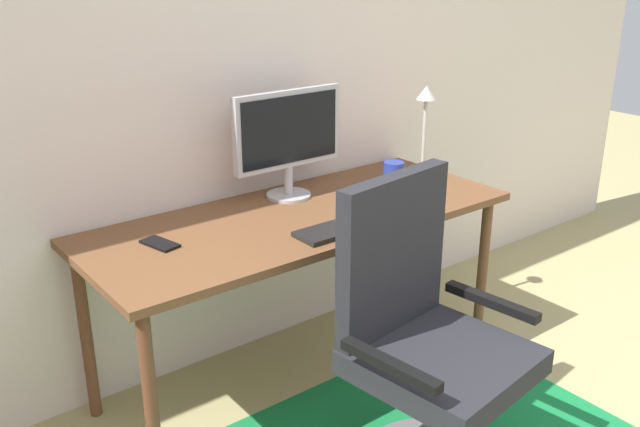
% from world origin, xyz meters
% --- Properties ---
extents(wall_back, '(6.00, 0.10, 2.60)m').
position_xyz_m(wall_back, '(0.00, 2.20, 1.30)').
color(wall_back, silver).
rests_on(wall_back, ground).
extents(desk, '(1.66, 0.67, 0.71)m').
position_xyz_m(desk, '(0.27, 1.80, 0.65)').
color(desk, brown).
rests_on(desk, ground).
extents(monitor, '(0.49, 0.18, 0.43)m').
position_xyz_m(monitor, '(0.35, 1.99, 0.97)').
color(monitor, '#B2B2B7').
rests_on(monitor, desk).
extents(keyboard, '(0.43, 0.13, 0.02)m').
position_xyz_m(keyboard, '(0.32, 1.57, 0.72)').
color(keyboard, black).
rests_on(keyboard, desk).
extents(computer_mouse, '(0.06, 0.10, 0.03)m').
position_xyz_m(computer_mouse, '(0.62, 1.59, 0.73)').
color(computer_mouse, white).
rests_on(computer_mouse, desk).
extents(coffee_cup, '(0.09, 0.09, 0.09)m').
position_xyz_m(coffee_cup, '(0.82, 1.87, 0.76)').
color(coffee_cup, '#243698').
rests_on(coffee_cup, desk).
extents(cell_phone, '(0.10, 0.15, 0.01)m').
position_xyz_m(cell_phone, '(-0.29, 1.85, 0.72)').
color(cell_phone, black).
rests_on(cell_phone, desk).
extents(desk_lamp, '(0.11, 0.11, 0.40)m').
position_xyz_m(desk_lamp, '(0.99, 1.87, 0.97)').
color(desk_lamp, black).
rests_on(desk_lamp, desk).
extents(office_chair, '(0.60, 0.54, 1.02)m').
position_xyz_m(office_chair, '(0.24, 1.09, 0.42)').
color(office_chair, slate).
rests_on(office_chair, ground).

